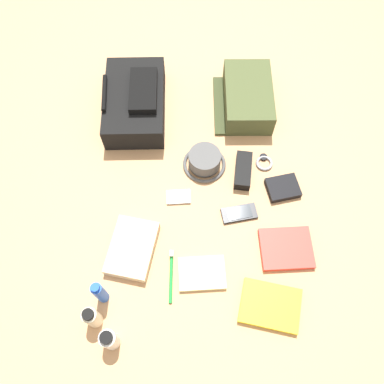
% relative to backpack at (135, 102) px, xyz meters
% --- Properties ---
extents(ground_plane, '(2.64, 2.02, 0.02)m').
position_rel_backpack_xyz_m(ground_plane, '(-0.39, -0.19, -0.07)').
color(ground_plane, tan).
rests_on(ground_plane, ground).
extents(backpack, '(0.37, 0.24, 0.14)m').
position_rel_backpack_xyz_m(backpack, '(0.00, 0.00, 0.00)').
color(backpack, black).
rests_on(backpack, ground_plane).
extents(toiletry_pouch, '(0.30, 0.23, 0.10)m').
position_rel_backpack_xyz_m(toiletry_pouch, '(0.00, -0.43, -0.01)').
color(toiletry_pouch, '#47512D').
rests_on(toiletry_pouch, ground_plane).
extents(bucket_hat, '(0.16, 0.16, 0.07)m').
position_rel_backpack_xyz_m(bucket_hat, '(-0.26, -0.25, -0.03)').
color(bucket_hat, '#555555').
rests_on(bucket_hat, ground_plane).
extents(toothpaste_tube, '(0.05, 0.05, 0.11)m').
position_rel_backpack_xyz_m(toothpaste_tube, '(-0.85, 0.08, -0.00)').
color(toothpaste_tube, white).
rests_on(toothpaste_tube, ground_plane).
extents(lotion_bottle, '(0.05, 0.05, 0.12)m').
position_rel_backpack_xyz_m(lotion_bottle, '(-0.79, 0.13, -0.00)').
color(lotion_bottle, beige).
rests_on(lotion_bottle, ground_plane).
extents(deodorant_spray, '(0.03, 0.03, 0.14)m').
position_rel_backpack_xyz_m(deodorant_spray, '(-0.72, 0.11, 0.01)').
color(deodorant_spray, blue).
rests_on(deodorant_spray, ground_plane).
extents(paperback_novel, '(0.18, 0.21, 0.02)m').
position_rel_backpack_xyz_m(paperback_novel, '(-0.78, -0.41, -0.05)').
color(paperback_novel, yellow).
rests_on(paperback_novel, ground_plane).
extents(travel_guidebook, '(0.14, 0.17, 0.02)m').
position_rel_backpack_xyz_m(travel_guidebook, '(-0.60, -0.49, -0.05)').
color(travel_guidebook, red).
rests_on(travel_guidebook, ground_plane).
extents(cell_phone, '(0.07, 0.13, 0.01)m').
position_rel_backpack_xyz_m(cell_phone, '(-0.46, -0.35, -0.05)').
color(cell_phone, black).
rests_on(cell_phone, ground_plane).
extents(media_player, '(0.05, 0.08, 0.01)m').
position_rel_backpack_xyz_m(media_player, '(-0.39, -0.15, -0.05)').
color(media_player, '#B7B7BC').
rests_on(media_player, ground_plane).
extents(wristwatch, '(0.07, 0.06, 0.01)m').
position_rel_backpack_xyz_m(wristwatch, '(-0.26, -0.47, -0.05)').
color(wristwatch, '#99999E').
rests_on(wristwatch, ground_plane).
extents(toothbrush, '(0.17, 0.02, 0.02)m').
position_rel_backpack_xyz_m(toothbrush, '(-0.65, -0.11, -0.05)').
color(toothbrush, '#198C33').
rests_on(toothbrush, ground_plane).
extents(wallet, '(0.11, 0.12, 0.02)m').
position_rel_backpack_xyz_m(wallet, '(-0.37, -0.52, -0.05)').
color(wallet, black).
rests_on(wallet, ground_plane).
extents(notepad, '(0.11, 0.15, 0.02)m').
position_rel_backpack_xyz_m(notepad, '(-0.66, -0.21, -0.05)').
color(notepad, beige).
rests_on(notepad, ground_plane).
extents(folded_towel, '(0.23, 0.19, 0.04)m').
position_rel_backpack_xyz_m(folded_towel, '(-0.57, 0.01, -0.04)').
color(folded_towel, beige).
rests_on(folded_towel, ground_plane).
extents(sunglasses_case, '(0.15, 0.08, 0.04)m').
position_rel_backpack_xyz_m(sunglasses_case, '(-0.30, -0.38, -0.04)').
color(sunglasses_case, black).
rests_on(sunglasses_case, ground_plane).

